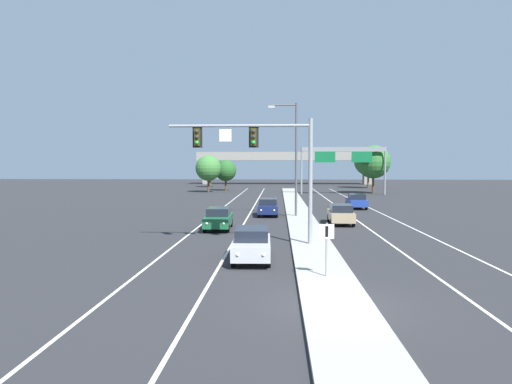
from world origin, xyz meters
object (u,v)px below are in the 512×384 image
(overhead_signal_mast, at_px, (264,153))
(median_sign_post, at_px, (327,242))
(tree_far_right_b, at_px, (368,161))
(tree_far_left_b, at_px, (208,168))
(car_oncoming_silver, at_px, (252,244))
(car_oncoming_navy, at_px, (268,207))
(car_receding_blue, at_px, (356,201))
(car_receding_tan, at_px, (341,214))
(tree_far_left_c, at_px, (210,170))
(car_oncoming_green, at_px, (219,218))
(tree_far_right_a, at_px, (373,162))
(highway_sign_gantry, at_px, (343,155))
(tree_far_left_a, at_px, (226,171))
(street_lamp_median, at_px, (294,152))

(overhead_signal_mast, bearing_deg, median_sign_post, -70.21)
(tree_far_right_b, height_order, tree_far_left_b, tree_far_right_b)
(car_oncoming_silver, height_order, tree_far_right_b, tree_far_right_b)
(car_oncoming_navy, relative_size, car_receding_blue, 0.99)
(car_receding_tan, relative_size, tree_far_left_c, 0.84)
(car_oncoming_green, distance_m, car_receding_blue, 20.85)
(tree_far_right_a, bearing_deg, highway_sign_gantry, -151.49)
(car_oncoming_silver, xyz_separation_m, car_receding_blue, (9.68, 27.17, 0.00))
(car_oncoming_silver, distance_m, car_receding_tan, 15.37)
(car_oncoming_navy, relative_size, tree_far_left_a, 0.80)
(median_sign_post, height_order, tree_far_right_a, tree_far_right_a)
(tree_far_right_a, height_order, tree_far_left_a, tree_far_right_a)
(street_lamp_median, height_order, car_oncoming_navy, street_lamp_median)
(car_receding_tan, bearing_deg, street_lamp_median, 128.44)
(highway_sign_gantry, relative_size, tree_far_right_b, 1.61)
(highway_sign_gantry, bearing_deg, tree_far_left_c, 137.17)
(car_oncoming_navy, bearing_deg, street_lamp_median, -29.53)
(car_oncoming_silver, relative_size, tree_far_right_b, 0.55)
(car_receding_tan, xyz_separation_m, tree_far_right_b, (12.92, 55.87, 4.56))
(tree_far_left_b, bearing_deg, overhead_signal_mast, -77.81)
(overhead_signal_mast, distance_m, car_oncoming_navy, 16.41)
(car_oncoming_green, height_order, tree_far_left_a, tree_far_left_a)
(median_sign_post, relative_size, highway_sign_gantry, 0.17)
(car_oncoming_navy, distance_m, car_receding_tan, 8.27)
(car_oncoming_green, height_order, car_receding_tan, same)
(tree_far_left_c, bearing_deg, car_oncoming_green, -80.95)
(car_oncoming_green, bearing_deg, tree_far_left_b, 99.60)
(street_lamp_median, distance_m, car_oncoming_green, 10.95)
(tree_far_right_b, bearing_deg, median_sign_post, -102.18)
(car_receding_blue, distance_m, tree_far_left_b, 34.55)
(car_receding_blue, bearing_deg, car_oncoming_navy, -141.92)
(street_lamp_median, distance_m, highway_sign_gantry, 32.96)
(car_oncoming_silver, height_order, car_oncoming_navy, same)
(car_receding_tan, xyz_separation_m, car_receding_blue, (3.44, 13.12, 0.00))
(car_receding_blue, xyz_separation_m, tree_far_right_b, (9.48, 42.75, 4.56))
(median_sign_post, relative_size, car_receding_blue, 0.49)
(car_oncoming_green, relative_size, tree_far_left_b, 0.72)
(car_oncoming_navy, xyz_separation_m, tree_far_left_c, (-13.33, 53.10, 2.69))
(car_oncoming_green, distance_m, tree_far_right_a, 47.10)
(median_sign_post, distance_m, car_receding_blue, 31.55)
(median_sign_post, relative_size, tree_far_left_b, 0.35)
(car_oncoming_silver, distance_m, highway_sign_gantry, 51.89)
(tree_far_right_b, relative_size, tree_far_right_a, 1.04)
(street_lamp_median, xyz_separation_m, highway_sign_gantry, (8.80, 31.76, 0.37))
(overhead_signal_mast, bearing_deg, tree_far_left_b, 102.19)
(overhead_signal_mast, bearing_deg, car_oncoming_navy, 90.34)
(median_sign_post, height_order, car_oncoming_navy, median_sign_post)
(car_oncoming_navy, height_order, highway_sign_gantry, highway_sign_gantry)
(car_oncoming_navy, bearing_deg, tree_far_right_a, 63.85)
(street_lamp_median, bearing_deg, car_receding_tan, -51.56)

